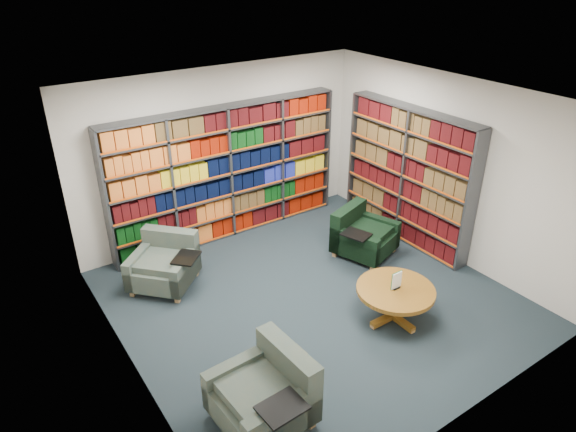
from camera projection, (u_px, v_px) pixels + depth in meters
room_shell at (315, 209)px, 6.53m from camera, size 5.02×5.02×2.82m
bookshelf_back at (228, 173)px, 8.38m from camera, size 4.00×0.28×2.20m
bookshelf_right at (407, 176)px, 8.28m from camera, size 0.28×2.50×2.20m
chair_teal_left at (166, 264)px, 7.40m from camera, size 1.17×1.17×0.75m
chair_green_right at (361, 236)px, 8.14m from camera, size 1.09×1.05×0.75m
chair_teal_front at (268, 394)px, 5.21m from camera, size 0.92×1.06×0.80m
coffee_table at (395, 295)px, 6.62m from camera, size 1.01×1.01×0.71m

